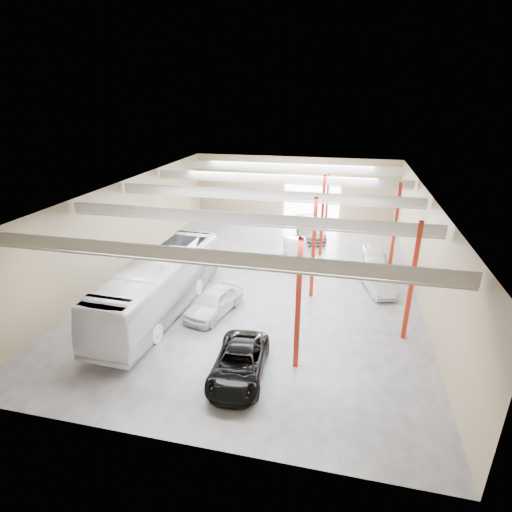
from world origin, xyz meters
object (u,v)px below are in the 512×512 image
at_px(car_row_c, 311,229).
at_px(car_right_far, 374,254).
at_px(coach_bus, 161,284).
at_px(car_row_b, 296,250).
at_px(car_right_near, 377,282).
at_px(car_row_a, 214,301).
at_px(black_sedan, 239,363).

xyz_separation_m(car_row_c, car_right_far, (5.80, -5.08, -0.11)).
xyz_separation_m(coach_bus, car_row_b, (7.26, 10.63, -1.02)).
relative_size(car_row_b, car_right_near, 1.17).
relative_size(coach_bus, car_row_c, 2.29).
bearing_deg(car_row_b, car_row_c, 67.33).
height_order(car_row_b, car_row_c, car_row_c).
bearing_deg(car_right_far, car_row_a, -135.58).
relative_size(car_row_a, car_row_b, 0.98).
height_order(coach_bus, car_row_a, coach_bus).
relative_size(car_row_c, car_right_far, 1.35).
distance_m(black_sedan, car_row_b, 15.93).
bearing_deg(black_sedan, car_right_near, 53.91).
height_order(car_row_a, car_right_near, car_row_a).
xyz_separation_m(coach_bus, car_row_c, (7.91, 16.54, -1.00)).
distance_m(coach_bus, car_right_near, 15.00).
bearing_deg(car_right_far, black_sedan, -115.75).
height_order(coach_bus, car_right_far, coach_bus).
distance_m(coach_bus, car_row_c, 18.36).
relative_size(black_sedan, car_right_near, 1.26).
bearing_deg(car_row_b, car_right_near, -52.17).
distance_m(black_sedan, car_row_c, 21.87).
bearing_deg(coach_bus, car_right_near, 25.48).
xyz_separation_m(car_row_a, car_row_c, (4.50, 16.18, 0.00)).
height_order(car_row_b, car_right_near, car_row_b).
distance_m(car_row_a, car_row_c, 16.79).
height_order(coach_bus, car_right_near, coach_bus).
height_order(black_sedan, car_row_c, car_row_c).
xyz_separation_m(car_row_b, car_right_near, (6.45, -4.64, -0.12)).
bearing_deg(car_right_near, coach_bus, -173.25).
xyz_separation_m(coach_bus, car_right_near, (13.71, 5.99, -1.14)).
distance_m(car_row_b, car_row_c, 5.95).
bearing_deg(black_sedan, car_right_far, 63.14).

